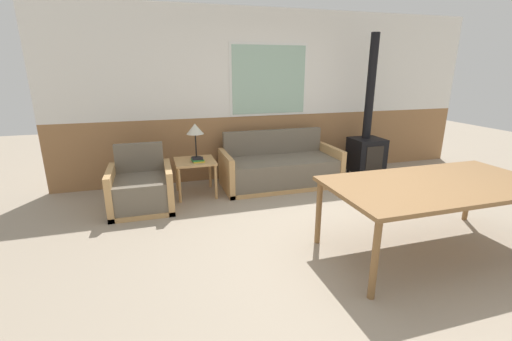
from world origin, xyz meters
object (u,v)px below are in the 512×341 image
object	(u,v)px
side_table	(195,166)
dining_table	(437,188)
wood_stove	(367,143)
couch	(280,169)
armchair	(141,190)
table_lamp	(195,131)

from	to	relation	value
side_table	dining_table	bearing A→B (deg)	-48.37
dining_table	side_table	bearing A→B (deg)	131.63
wood_stove	couch	bearing A→B (deg)	-179.28
dining_table	wood_stove	world-z (taller)	wood_stove
couch	side_table	distance (m)	1.35
armchair	wood_stove	distance (m)	3.68
couch	dining_table	xyz separation A→B (m)	(0.73, -2.36, 0.42)
couch	table_lamp	distance (m)	1.46
couch	side_table	xyz separation A→B (m)	(-1.33, -0.04, 0.18)
side_table	couch	bearing A→B (deg)	1.83
armchair	dining_table	distance (m)	3.49
side_table	wood_stove	size ratio (longest dim) A/B	0.24
armchair	side_table	world-z (taller)	armchair
armchair	side_table	xyz separation A→B (m)	(0.75, 0.31, 0.19)
armchair	dining_table	world-z (taller)	armchair
side_table	wood_stove	xyz separation A→B (m)	(2.90, 0.06, 0.14)
couch	dining_table	world-z (taller)	couch
table_lamp	dining_table	distance (m)	3.17
armchair	table_lamp	distance (m)	1.12
armchair	table_lamp	size ratio (longest dim) A/B	1.59
couch	wood_stove	bearing A→B (deg)	0.72
table_lamp	couch	bearing A→B (deg)	-2.49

